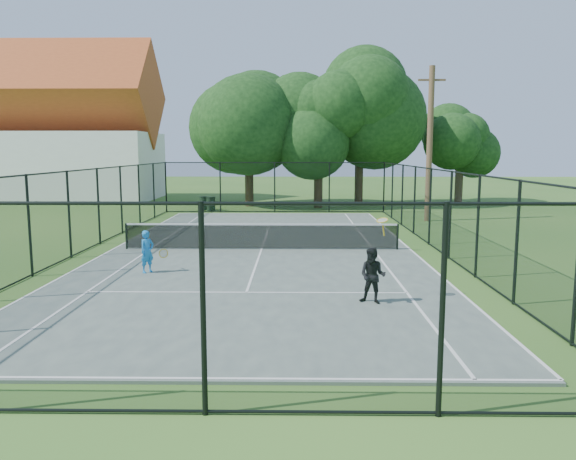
{
  "coord_description": "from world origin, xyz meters",
  "views": [
    {
      "loc": [
        1.26,
        -20.39,
        3.66
      ],
      "look_at": [
        1.02,
        -3.0,
        1.2
      ],
      "focal_mm": 35.0,
      "sensor_mm": 36.0,
      "label": 1
    }
  ],
  "objects_px": {
    "tennis_net": "(262,235)",
    "player_black": "(373,275)",
    "trash_bin_left": "(204,203)",
    "trash_bin_right": "(211,204)",
    "player_blue": "(147,252)",
    "utility_pole": "(430,143)"
  },
  "relations": [
    {
      "from": "tennis_net",
      "to": "trash_bin_right",
      "type": "xyz_separation_m",
      "value": [
        -3.98,
        14.0,
        -0.14
      ]
    },
    {
      "from": "player_blue",
      "to": "utility_pole",
      "type": "bearing_deg",
      "value": 49.03
    },
    {
      "from": "tennis_net",
      "to": "utility_pole",
      "type": "xyz_separation_m",
      "value": [
        8.18,
        9.0,
        3.46
      ]
    },
    {
      "from": "player_blue",
      "to": "trash_bin_right",
      "type": "bearing_deg",
      "value": 92.64
    },
    {
      "from": "tennis_net",
      "to": "trash_bin_right",
      "type": "distance_m",
      "value": 14.55
    },
    {
      "from": "tennis_net",
      "to": "player_blue",
      "type": "height_order",
      "value": "player_blue"
    },
    {
      "from": "player_blue",
      "to": "tennis_net",
      "type": "bearing_deg",
      "value": 52.05
    },
    {
      "from": "tennis_net",
      "to": "trash_bin_right",
      "type": "bearing_deg",
      "value": 105.89
    },
    {
      "from": "trash_bin_left",
      "to": "trash_bin_right",
      "type": "bearing_deg",
      "value": -25.25
    },
    {
      "from": "trash_bin_left",
      "to": "tennis_net",
      "type": "bearing_deg",
      "value": -72.61
    },
    {
      "from": "trash_bin_right",
      "to": "player_black",
      "type": "relative_size",
      "value": 0.37
    },
    {
      "from": "tennis_net",
      "to": "trash_bin_left",
      "type": "relative_size",
      "value": 11.59
    },
    {
      "from": "trash_bin_right",
      "to": "player_blue",
      "type": "bearing_deg",
      "value": -87.36
    },
    {
      "from": "tennis_net",
      "to": "trash_bin_left",
      "type": "height_order",
      "value": "tennis_net"
    },
    {
      "from": "tennis_net",
      "to": "player_black",
      "type": "xyz_separation_m",
      "value": [
        3.09,
        -7.36,
        0.15
      ]
    },
    {
      "from": "trash_bin_right",
      "to": "utility_pole",
      "type": "distance_m",
      "value": 13.63
    },
    {
      "from": "trash_bin_right",
      "to": "player_blue",
      "type": "relative_size",
      "value": 0.68
    },
    {
      "from": "utility_pole",
      "to": "player_black",
      "type": "relative_size",
      "value": 3.39
    },
    {
      "from": "trash_bin_left",
      "to": "player_black",
      "type": "xyz_separation_m",
      "value": [
        7.54,
        -21.58,
        0.29
      ]
    },
    {
      "from": "trash_bin_right",
      "to": "player_blue",
      "type": "height_order",
      "value": "player_blue"
    },
    {
      "from": "tennis_net",
      "to": "utility_pole",
      "type": "relative_size",
      "value": 1.27
    },
    {
      "from": "trash_bin_left",
      "to": "trash_bin_right",
      "type": "xyz_separation_m",
      "value": [
        0.47,
        -0.22,
        -0.01
      ]
    }
  ]
}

